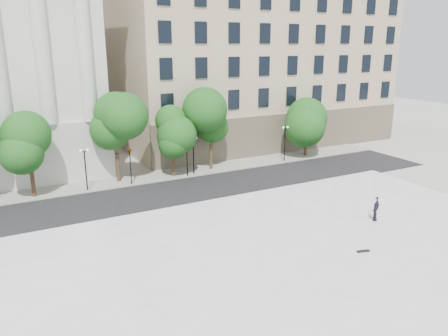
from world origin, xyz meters
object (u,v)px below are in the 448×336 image
at_px(traffic_light_east, 187,142).
at_px(skateboard, 363,251).
at_px(traffic_light_west, 129,148).
at_px(person_lying, 375,218).

distance_m(traffic_light_east, skateboard, 21.90).
relative_size(traffic_light_west, skateboard, 5.00).
bearing_deg(skateboard, person_lying, 52.82).
bearing_deg(traffic_light_east, traffic_light_west, -180.00).
height_order(traffic_light_west, skateboard, traffic_light_west).
bearing_deg(skateboard, traffic_light_west, 128.19).
bearing_deg(skateboard, traffic_light_east, 113.65).
bearing_deg(traffic_light_east, person_lying, -68.24).
bearing_deg(traffic_light_west, person_lying, -54.18).
relative_size(traffic_light_east, skateboard, 4.90).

